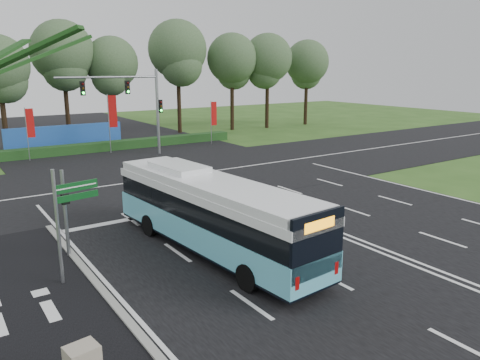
{
  "coord_description": "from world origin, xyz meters",
  "views": [
    {
      "loc": [
        -14.19,
        -15.61,
        7.12
      ],
      "look_at": [
        -2.27,
        2.0,
        1.99
      ],
      "focal_mm": 35.0,
      "sensor_mm": 36.0,
      "label": 1
    }
  ],
  "objects": [
    {
      "name": "kerb_strip",
      "position": [
        -10.1,
        -3.0,
        0.06
      ],
      "size": [
        0.25,
        18.0,
        0.12
      ],
      "primitive_type": "cube",
      "color": "gray",
      "rests_on": "ground"
    },
    {
      "name": "city_bus",
      "position": [
        -5.37,
        -0.59,
        1.6
      ],
      "size": [
        3.22,
        11.23,
        3.18
      ],
      "rotation": [
        0.0,
        0.0,
        0.08
      ],
      "color": "#5CC0D7",
      "rests_on": "ground"
    },
    {
      "name": "road_main",
      "position": [
        0.0,
        0.0,
        0.02
      ],
      "size": [
        20.0,
        120.0,
        0.04
      ],
      "primitive_type": "cube",
      "color": "black",
      "rests_on": "ground"
    },
    {
      "name": "street_sign",
      "position": [
        -10.67,
        -0.19,
        2.5
      ],
      "size": [
        1.53,
        0.36,
        3.97
      ],
      "rotation": [
        0.0,
        0.0,
        0.18
      ],
      "color": "gray",
      "rests_on": "ground"
    },
    {
      "name": "eucalyptus_row",
      "position": [
        2.13,
        30.95,
        8.38
      ],
      "size": [
        52.64,
        9.02,
        12.67
      ],
      "color": "black",
      "rests_on": "ground"
    },
    {
      "name": "banner_flag_left",
      "position": [
        -7.48,
        23.26,
        2.73
      ],
      "size": [
        0.61,
        0.09,
        4.16
      ],
      "rotation": [
        0.0,
        0.0,
        -0.06
      ],
      "color": "gray",
      "rests_on": "ground"
    },
    {
      "name": "road_cross",
      "position": [
        0.0,
        12.0,
        0.03
      ],
      "size": [
        120.0,
        14.0,
        0.05
      ],
      "primitive_type": "cube",
      "color": "black",
      "rests_on": "ground"
    },
    {
      "name": "ground",
      "position": [
        0.0,
        0.0,
        0.0
      ],
      "size": [
        120.0,
        120.0,
        0.0
      ],
      "primitive_type": "plane",
      "color": "#2D521B",
      "rests_on": "ground"
    },
    {
      "name": "traffic_light_gantry",
      "position": [
        0.21,
        20.5,
        4.66
      ],
      "size": [
        8.41,
        0.28,
        7.0
      ],
      "color": "gray",
      "rests_on": "ground"
    },
    {
      "name": "bike_path",
      "position": [
        -12.5,
        -3.0,
        0.03
      ],
      "size": [
        5.0,
        18.0,
        0.06
      ],
      "primitive_type": "cube",
      "color": "black",
      "rests_on": "ground"
    },
    {
      "name": "hedge",
      "position": [
        0.0,
        24.5,
        0.4
      ],
      "size": [
        22.0,
        1.2,
        0.8
      ],
      "primitive_type": "cube",
      "color": "#163C16",
      "rests_on": "ground"
    },
    {
      "name": "banner_flag_right",
      "position": [
        8.39,
        22.24,
        2.7
      ],
      "size": [
        0.61,
        0.1,
        4.11
      ],
      "rotation": [
        0.0,
        0.0,
        -0.09
      ],
      "color": "gray",
      "rests_on": "ground"
    },
    {
      "name": "pedestrian_signal",
      "position": [
        -10.2,
        2.04,
        1.87
      ],
      "size": [
        0.3,
        0.42,
        3.43
      ],
      "rotation": [
        0.0,
        0.0,
        0.21
      ],
      "color": "gray",
      "rests_on": "ground"
    },
    {
      "name": "blue_hoarding",
      "position": [
        -4.0,
        27.0,
        1.1
      ],
      "size": [
        10.0,
        0.3,
        2.2
      ],
      "primitive_type": "cube",
      "color": "#2053AF",
      "rests_on": "ground"
    },
    {
      "name": "banner_flag_mid",
      "position": [
        -1.05,
        23.03,
        3.23
      ],
      "size": [
        0.72,
        0.21,
        4.98
      ],
      "rotation": [
        0.0,
        0.0,
        -0.22
      ],
      "color": "gray",
      "rests_on": "ground"
    }
  ]
}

